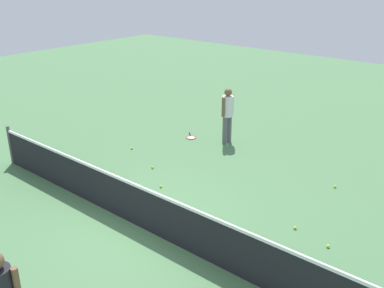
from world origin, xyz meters
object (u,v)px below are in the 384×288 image
Objects in this scene: tennis_ball_baseline at (161,186)px; tennis_racket_near_player at (191,137)px; tennis_ball_midcourt at (328,246)px; tennis_ball_stray_right at (295,228)px; tennis_ball_stray_left at (153,167)px; tennis_ball_near_player at (335,186)px; player_near_side at (228,111)px; tennis_ball_by_net at (132,148)px.

tennis_racket_near_player is at bearing -62.43° from tennis_ball_baseline.
tennis_ball_stray_right is at bearing -12.56° from tennis_ball_midcourt.
tennis_ball_stray_left is at bearing 105.64° from tennis_racket_near_player.
tennis_ball_midcourt is at bearing -176.46° from tennis_ball_baseline.
tennis_ball_stray_left is (4.20, 2.06, 0.00)m from tennis_ball_near_player.
tennis_ball_near_player is 2.62m from tennis_ball_midcourt.
tennis_ball_stray_left is (-0.67, 2.41, 0.02)m from tennis_racket_near_player.
tennis_racket_near_player is 8.26× the size of tennis_ball_stray_left.
tennis_racket_near_player is (1.10, 0.39, -1.00)m from player_near_side.
player_near_side is 3.12× the size of tennis_racket_near_player.
tennis_ball_near_player is at bearing -165.02° from tennis_ball_by_net.
tennis_ball_near_player and tennis_ball_baseline have the same top height.
tennis_ball_by_net is at bearing -27.56° from tennis_ball_baseline.
tennis_ball_by_net is 1.00× the size of tennis_ball_stray_left.
tennis_ball_baseline is 1.00× the size of tennis_ball_stray_right.
tennis_racket_near_player is at bearing -74.36° from tennis_ball_stray_left.
tennis_ball_by_net reaches higher than tennis_racket_near_player.
player_near_side is at bearing -160.33° from tennis_racket_near_player.
tennis_ball_midcourt is 0.81m from tennis_ball_stray_right.
tennis_ball_stray_left and tennis_ball_stray_right have the same top height.
tennis_ball_midcourt and tennis_ball_stray_left have the same top height.
tennis_ball_near_player is at bearing 175.88° from tennis_racket_near_player.
tennis_racket_near_player is 5.63m from tennis_ball_stray_right.
tennis_ball_baseline is at bearing 3.54° from tennis_ball_midcourt.
tennis_ball_near_player and tennis_ball_by_net have the same top height.
tennis_ball_by_net is 1.00× the size of tennis_ball_baseline.
tennis_ball_by_net is 6.57m from tennis_ball_midcourt.
tennis_ball_near_player is 2.28m from tennis_ball_stray_right.
tennis_ball_baseline is (4.17, 0.26, 0.00)m from tennis_ball_midcourt.
tennis_ball_stray_right is at bearing 177.02° from tennis_ball_stray_left.
tennis_ball_stray_left is 4.31m from tennis_ball_stray_right.
tennis_ball_baseline is 3.41m from tennis_ball_stray_right.
tennis_ball_by_net is 2.63m from tennis_ball_baseline.
tennis_ball_stray_left is at bearing -2.98° from tennis_ball_stray_right.
tennis_ball_stray_left reaches higher than tennis_racket_near_player.
tennis_ball_midcourt is at bearing 110.12° from tennis_ball_near_player.
tennis_racket_near_player is at bearing -25.94° from tennis_ball_midcourt.
tennis_racket_near_player is at bearing -4.12° from tennis_ball_near_player.
tennis_racket_near_player is 1.99m from tennis_ball_by_net.
tennis_ball_baseline is at bearing 152.44° from tennis_ball_by_net.
tennis_ball_near_player is 1.00× the size of tennis_ball_midcourt.
tennis_ball_by_net and tennis_ball_stray_left have the same top height.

